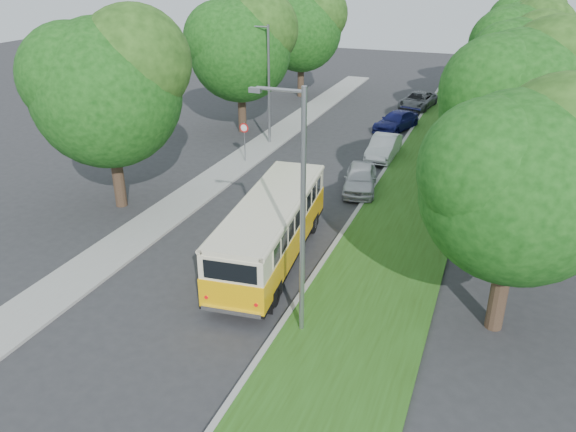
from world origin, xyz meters
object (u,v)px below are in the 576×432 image
at_px(car_silver, 360,178).
at_px(lamppost_far, 267,81).
at_px(car_blue, 396,121).
at_px(car_white, 384,147).
at_px(lamppost_near, 300,209).
at_px(vintage_bus, 271,231).
at_px(car_grey, 418,101).

bearing_deg(car_silver, lamppost_far, 132.20).
relative_size(car_silver, car_blue, 0.92).
relative_size(car_white, car_blue, 0.95).
bearing_deg(lamppost_near, car_blue, 93.93).
distance_m(lamppost_far, car_silver, 10.27).
relative_size(vintage_bus, car_silver, 2.27).
height_order(lamppost_near, car_blue, lamppost_near).
xyz_separation_m(lamppost_far, car_grey, (7.61, 13.08, -3.45)).
bearing_deg(car_silver, car_grey, 79.78).
bearing_deg(car_silver, lamppost_near, -95.05).
relative_size(lamppost_far, car_silver, 1.86).
relative_size(car_white, car_grey, 0.88).
xyz_separation_m(lamppost_near, car_blue, (-1.70, 24.76, -3.73)).
height_order(lamppost_near, car_silver, lamppost_near).
height_order(lamppost_near, lamppost_far, lamppost_near).
height_order(lamppost_far, vintage_bus, lamppost_far).
bearing_deg(car_blue, car_white, -67.49).
relative_size(car_blue, car_grey, 0.93).
height_order(car_white, car_grey, car_white).
bearing_deg(car_white, car_silver, -89.32).
distance_m(car_white, car_grey, 13.23).
xyz_separation_m(vintage_bus, car_white, (1.41, 14.39, -0.67)).
relative_size(lamppost_near, car_grey, 1.68).
bearing_deg(lamppost_near, car_grey, 92.35).
relative_size(vintage_bus, car_white, 2.20).
bearing_deg(lamppost_near, lamppost_far, 115.71).
distance_m(lamppost_near, car_silver, 13.21).
distance_m(vintage_bus, car_grey, 27.66).
xyz_separation_m(lamppost_far, car_silver, (7.70, -5.87, -3.43)).
relative_size(car_silver, car_white, 0.97).
bearing_deg(car_silver, vintage_bus, -109.70).
xyz_separation_m(lamppost_near, car_silver, (-1.21, 12.63, -3.68)).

